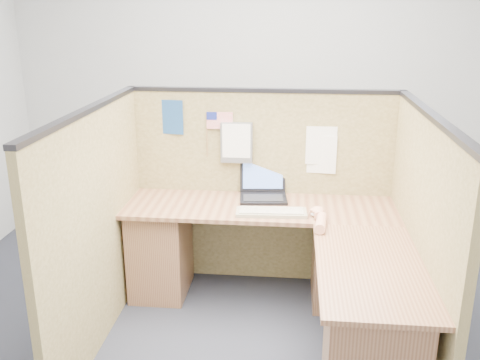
# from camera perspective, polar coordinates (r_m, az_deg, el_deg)

# --- Properties ---
(floor) EXTENTS (5.00, 5.00, 0.00)m
(floor) POSITION_cam_1_polar(r_m,az_deg,el_deg) (3.61, 1.26, -17.54)
(floor) COLOR #1E212B
(floor) RESTS_ON ground
(wall_back) EXTENTS (5.00, 0.00, 5.00)m
(wall_back) POSITION_cam_1_polar(r_m,az_deg,el_deg) (5.23, 3.36, 10.28)
(wall_back) COLOR #ACAFB1
(wall_back) RESTS_ON floor
(cubicle_partitions) EXTENTS (2.06, 1.83, 1.53)m
(cubicle_partitions) POSITION_cam_1_polar(r_m,az_deg,el_deg) (3.62, 1.88, -3.60)
(cubicle_partitions) COLOR brown
(cubicle_partitions) RESTS_ON floor
(l_desk) EXTENTS (1.95, 1.75, 0.73)m
(l_desk) POSITION_cam_1_polar(r_m,az_deg,el_deg) (3.64, 4.60, -10.01)
(l_desk) COLOR brown
(l_desk) RESTS_ON floor
(laptop) EXTENTS (0.37, 0.36, 0.25)m
(laptop) POSITION_cam_1_polar(r_m,az_deg,el_deg) (4.03, 2.57, -0.94)
(laptop) COLOR black
(laptop) RESTS_ON l_desk
(keyboard) EXTENTS (0.49, 0.19, 0.03)m
(keyboard) POSITION_cam_1_polar(r_m,az_deg,el_deg) (3.71, 3.36, -3.44)
(keyboard) COLOR gray
(keyboard) RESTS_ON l_desk
(mouse) EXTENTS (0.11, 0.08, 0.04)m
(mouse) POSITION_cam_1_polar(r_m,az_deg,el_deg) (3.70, 8.27, -3.56)
(mouse) COLOR silver
(mouse) RESTS_ON l_desk
(hand_forearm) EXTENTS (0.11, 0.37, 0.08)m
(hand_forearm) POSITION_cam_1_polar(r_m,az_deg,el_deg) (3.57, 8.52, -4.13)
(hand_forearm) COLOR tan
(hand_forearm) RESTS_ON l_desk
(blue_poster) EXTENTS (0.19, 0.03, 0.26)m
(blue_poster) POSITION_cam_1_polar(r_m,az_deg,el_deg) (4.08, -7.41, 6.67)
(blue_poster) COLOR navy
(blue_poster) RESTS_ON cubicle_partitions
(american_flag) EXTENTS (0.20, 0.01, 0.34)m
(american_flag) POSITION_cam_1_polar(r_m,az_deg,el_deg) (4.01, -2.51, 6.20)
(american_flag) COLOR olive
(american_flag) RESTS_ON cubicle_partitions
(file_holder) EXTENTS (0.24, 0.05, 0.31)m
(file_holder) POSITION_cam_1_polar(r_m,az_deg,el_deg) (4.01, -0.36, 4.03)
(file_holder) COLOR slate
(file_holder) RESTS_ON cubicle_partitions
(paper_left) EXTENTS (0.23, 0.02, 0.29)m
(paper_left) POSITION_cam_1_polar(r_m,az_deg,el_deg) (4.05, 8.63, 2.69)
(paper_left) COLOR white
(paper_left) RESTS_ON cubicle_partitions
(paper_right) EXTENTS (0.23, 0.01, 0.29)m
(paper_right) POSITION_cam_1_polar(r_m,az_deg,el_deg) (4.03, 8.65, 3.65)
(paper_right) COLOR white
(paper_right) RESTS_ON cubicle_partitions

